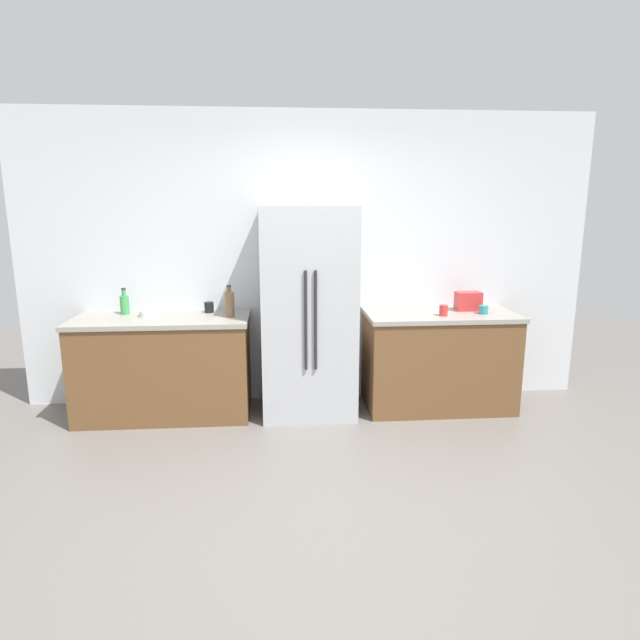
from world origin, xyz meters
TOP-DOWN VIEW (x-y plane):
  - ground_plane at (0.00, 0.00)m, footprint 10.48×10.48m
  - kitchen_back_panel at (0.00, 2.00)m, footprint 5.24×0.10m
  - counter_left at (-1.29, 1.61)m, footprint 1.50×0.68m
  - counter_right at (1.17, 1.61)m, footprint 1.34×0.68m
  - refrigerator at (-0.02, 1.59)m, footprint 0.81×0.69m
  - toaster at (1.44, 1.70)m, footprint 0.22×0.15m
  - bottle_a at (-1.63, 1.77)m, footprint 0.08×0.08m
  - bottle_b at (-0.70, 1.59)m, footprint 0.08×0.08m
  - cup_a at (-0.90, 1.78)m, footprint 0.08×0.08m
  - cup_b at (1.15, 1.48)m, footprint 0.07×0.07m
  - cup_c at (1.53, 1.53)m, footprint 0.08×0.08m
  - bowl_a at (-1.41, 1.67)m, footprint 0.14×0.14m

SIDE VIEW (x-z plane):
  - ground_plane at x=0.00m, z-range 0.00..0.00m
  - counter_left at x=-1.29m, z-range 0.00..0.89m
  - counter_right at x=1.17m, z-range 0.00..0.89m
  - bowl_a at x=-1.41m, z-range 0.89..0.94m
  - refrigerator at x=-0.02m, z-range 0.00..1.83m
  - cup_c at x=1.53m, z-range 0.89..0.96m
  - cup_a at x=-0.90m, z-range 0.89..0.98m
  - cup_b at x=1.15m, z-range 0.89..0.98m
  - toaster at x=1.44m, z-range 0.89..1.06m
  - bottle_a at x=-1.63m, z-range 0.86..1.09m
  - bottle_b at x=-0.70m, z-range 0.86..1.14m
  - kitchen_back_panel at x=0.00m, z-range 0.00..2.66m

